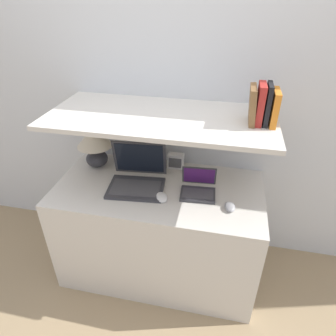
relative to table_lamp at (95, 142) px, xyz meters
name	(u,v)px	position (x,y,z in m)	size (l,w,h in m)	color
ground_plane	(149,304)	(0.50, -0.52, -0.95)	(12.00, 12.00, 0.00)	#9E8460
wall_back	(172,102)	(0.50, 0.24, 0.25)	(6.00, 0.05, 2.40)	silver
desk	(160,230)	(0.50, -0.17, -0.57)	(1.37, 0.70, 0.76)	silver
back_riser	(170,176)	(0.50, 0.20, -0.35)	(1.37, 0.04, 1.21)	silver
shelf	(160,117)	(0.50, -0.10, 0.27)	(1.37, 0.63, 0.03)	silver
table_lamp	(95,142)	(0.00, 0.00, 0.00)	(0.25, 0.25, 0.31)	#2D2D33
laptop_large	(137,178)	(0.36, -0.18, -0.14)	(0.39, 0.34, 0.28)	#333338
laptop_small	(198,188)	(0.76, -0.18, -0.16)	(0.23, 0.21, 0.16)	#333338
computer_mouse	(162,197)	(0.55, -0.30, -0.18)	(0.11, 0.12, 0.03)	white
second_mouse	(230,207)	(0.97, -0.30, -0.18)	(0.08, 0.10, 0.03)	#99999E
router_box	(176,161)	(0.57, 0.10, -0.14)	(0.11, 0.06, 0.11)	white
book_orange	(274,108)	(1.14, -0.10, 0.38)	(0.03, 0.17, 0.19)	orange
book_black	(267,104)	(1.10, -0.10, 0.39)	(0.02, 0.15, 0.22)	black
book_red	(260,104)	(1.06, -0.10, 0.39)	(0.04, 0.15, 0.22)	#A82823
book_brown	(252,105)	(1.02, -0.10, 0.38)	(0.05, 0.17, 0.20)	brown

